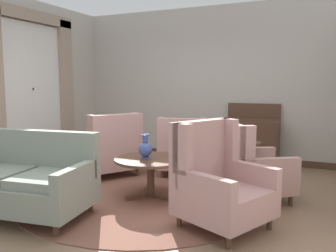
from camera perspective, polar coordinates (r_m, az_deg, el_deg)
name	(u,v)px	position (r m, az deg, el deg)	size (l,w,h in m)	color
ground	(134,200)	(4.74, -5.47, -11.82)	(8.17, 8.17, 0.00)	#896B51
wall_back	(206,84)	(7.16, 6.16, 6.78)	(5.58, 0.08, 3.02)	#BCB7AD
wall_left	(26,84)	(6.87, -21.92, 6.32)	(0.08, 4.08, 3.02)	#BCB7AD
baseboard_back	(204,155)	(7.26, 5.88, -4.73)	(5.42, 0.03, 0.12)	#4C3323
area_rug	(145,193)	(4.98, -3.72, -10.78)	(3.41, 3.41, 0.01)	brown
window_with_curtains	(33,80)	(6.85, -20.96, 6.94)	(0.12, 2.01, 2.62)	silver
coffee_table	(151,165)	(4.71, -2.84, -6.26)	(0.96, 0.96, 0.53)	#4C3323
porcelain_vase	(145,148)	(4.65, -3.68, -3.64)	(0.18, 0.18, 0.33)	#384C93
settee	(26,182)	(4.39, -21.90, -8.34)	(1.61, 1.05, 0.95)	gray
armchair_near_window	(218,184)	(3.83, 8.06, -9.21)	(1.09, 1.10, 1.12)	tan
armchair_foreground_right	(184,150)	(5.84, 2.57, -3.94)	(0.92, 0.96, 0.97)	tan
armchair_back_corner	(248,167)	(4.77, 12.86, -6.48)	(1.15, 1.14, 1.02)	tan
armchair_beside_settee	(110,150)	(5.89, -9.37, -3.83)	(1.20, 1.19, 1.04)	tan
side_table	(243,164)	(4.89, 12.09, -5.99)	(0.45, 0.45, 0.74)	#4C3323
sideboard	(251,139)	(6.71, 13.25, -2.02)	(0.98, 0.44, 1.14)	#4C3323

